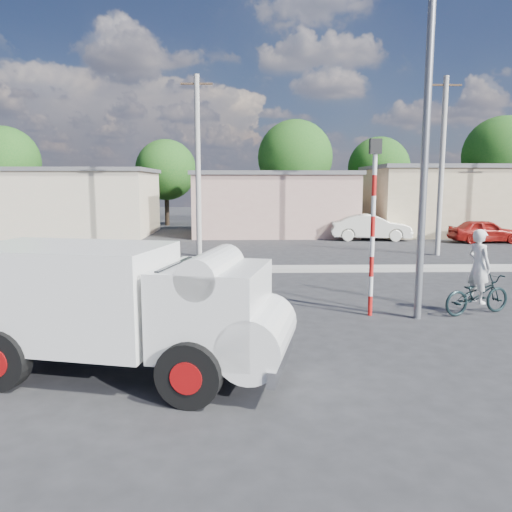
{
  "coord_description": "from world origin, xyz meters",
  "views": [
    {
      "loc": [
        0.01,
        -10.65,
        3.3
      ],
      "look_at": [
        0.36,
        3.05,
        1.3
      ],
      "focal_mm": 35.0,
      "sensor_mm": 36.0,
      "label": 1
    }
  ],
  "objects_px": {
    "streetlight": "(420,111)",
    "traffic_pole": "(373,212)",
    "truck": "(128,305)",
    "bicycle": "(477,294)",
    "cyclist": "(478,278)",
    "car_cream": "(370,227)",
    "car_red": "(484,231)"
  },
  "relations": [
    {
      "from": "car_red",
      "to": "traffic_pole",
      "type": "xyz_separation_m",
      "value": [
        -10.34,
        -15.36,
        1.94
      ]
    },
    {
      "from": "truck",
      "to": "car_red",
      "type": "relative_size",
      "value": 1.5
    },
    {
      "from": "cyclist",
      "to": "car_red",
      "type": "xyz_separation_m",
      "value": [
        7.61,
        15.29,
        -0.28
      ]
    },
    {
      "from": "bicycle",
      "to": "streetlight",
      "type": "height_order",
      "value": "streetlight"
    },
    {
      "from": "truck",
      "to": "cyclist",
      "type": "relative_size",
      "value": 3.07
    },
    {
      "from": "traffic_pole",
      "to": "truck",
      "type": "bearing_deg",
      "value": -143.22
    },
    {
      "from": "bicycle",
      "to": "car_red",
      "type": "bearing_deg",
      "value": -44.43
    },
    {
      "from": "truck",
      "to": "cyclist",
      "type": "height_order",
      "value": "truck"
    },
    {
      "from": "bicycle",
      "to": "car_red",
      "type": "height_order",
      "value": "car_red"
    },
    {
      "from": "cyclist",
      "to": "traffic_pole",
      "type": "relative_size",
      "value": 0.43
    },
    {
      "from": "truck",
      "to": "cyclist",
      "type": "xyz_separation_m",
      "value": [
        7.89,
        3.91,
        -0.31
      ]
    },
    {
      "from": "cyclist",
      "to": "streetlight",
      "type": "bearing_deg",
      "value": 83.4
    },
    {
      "from": "car_red",
      "to": "truck",
      "type": "bearing_deg",
      "value": 140.78
    },
    {
      "from": "cyclist",
      "to": "car_red",
      "type": "bearing_deg",
      "value": -44.43
    },
    {
      "from": "truck",
      "to": "bicycle",
      "type": "bearing_deg",
      "value": 39.31
    },
    {
      "from": "truck",
      "to": "car_cream",
      "type": "height_order",
      "value": "truck"
    },
    {
      "from": "bicycle",
      "to": "streetlight",
      "type": "xyz_separation_m",
      "value": [
        -1.8,
        -0.36,
        4.45
      ]
    },
    {
      "from": "cyclist",
      "to": "streetlight",
      "type": "relative_size",
      "value": 0.21
    },
    {
      "from": "bicycle",
      "to": "traffic_pole",
      "type": "relative_size",
      "value": 0.45
    },
    {
      "from": "streetlight",
      "to": "traffic_pole",
      "type": "bearing_deg",
      "value": 162.27
    },
    {
      "from": "bicycle",
      "to": "cyclist",
      "type": "bearing_deg",
      "value": -0.0
    },
    {
      "from": "truck",
      "to": "traffic_pole",
      "type": "height_order",
      "value": "traffic_pole"
    },
    {
      "from": "car_cream",
      "to": "car_red",
      "type": "bearing_deg",
      "value": -97.48
    },
    {
      "from": "truck",
      "to": "cyclist",
      "type": "distance_m",
      "value": 8.81
    },
    {
      "from": "truck",
      "to": "cyclist",
      "type": "bearing_deg",
      "value": 39.31
    },
    {
      "from": "bicycle",
      "to": "car_cream",
      "type": "relative_size",
      "value": 0.42
    },
    {
      "from": "car_red",
      "to": "bicycle",
      "type": "bearing_deg",
      "value": 153.23
    },
    {
      "from": "car_cream",
      "to": "streetlight",
      "type": "bearing_deg",
      "value": 174.25
    },
    {
      "from": "bicycle",
      "to": "cyclist",
      "type": "relative_size",
      "value": 1.04
    },
    {
      "from": "truck",
      "to": "streetlight",
      "type": "height_order",
      "value": "streetlight"
    },
    {
      "from": "truck",
      "to": "car_cream",
      "type": "distance_m",
      "value": 22.64
    },
    {
      "from": "cyclist",
      "to": "car_red",
      "type": "distance_m",
      "value": 17.08
    }
  ]
}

